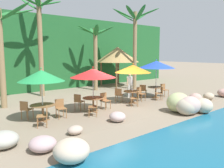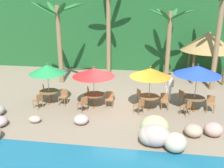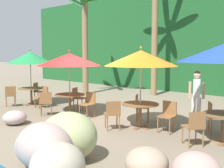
{
  "view_description": "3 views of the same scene",
  "coord_description": "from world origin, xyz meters",
  "px_view_note": "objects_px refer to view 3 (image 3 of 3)",
  "views": [
    {
      "loc": [
        -8.05,
        -9.52,
        3.02
      ],
      "look_at": [
        0.24,
        0.24,
        1.29
      ],
      "focal_mm": 37.03,
      "sensor_mm": 36.0,
      "label": 1
    },
    {
      "loc": [
        1.63,
        -12.81,
        5.76
      ],
      "look_at": [
        -0.35,
        0.58,
        1.18
      ],
      "focal_mm": 40.61,
      "sensor_mm": 36.0,
      "label": 2
    },
    {
      "loc": [
        6.34,
        -6.56,
        2.22
      ],
      "look_at": [
        0.24,
        0.57,
        1.17
      ],
      "focal_mm": 44.07,
      "sensor_mm": 36.0,
      "label": 3
    }
  ],
  "objects_px": {
    "umbrella_green": "(30,58)",
    "chair_green_seaward": "(43,95)",
    "chair_blue_left": "(195,126)",
    "waiter_in_white": "(197,94)",
    "chair_orange_inland": "(140,106)",
    "chair_orange_seaward": "(168,114)",
    "palm_tree_nearest": "(85,23)",
    "palm_tree_second": "(155,8)",
    "chair_green_inland": "(38,91)",
    "dining_table_red": "(70,98)",
    "dining_table_green": "(31,91)",
    "dining_table_orange": "(140,108)",
    "chair_red_inland": "(78,97)",
    "umbrella_red": "(69,59)",
    "chair_blue_inland": "(214,115)",
    "chair_red_seaward": "(89,103)",
    "chair_green_left": "(11,95)",
    "chair_orange_left": "(113,113)",
    "umbrella_orange": "(141,58)",
    "chair_red_left": "(46,102)"
  },
  "relations": [
    {
      "from": "umbrella_orange",
      "to": "palm_tree_second",
      "type": "distance_m",
      "value": 7.05
    },
    {
      "from": "chair_green_inland",
      "to": "dining_table_red",
      "type": "distance_m",
      "value": 3.28
    },
    {
      "from": "umbrella_green",
      "to": "chair_green_seaward",
      "type": "relative_size",
      "value": 2.75
    },
    {
      "from": "umbrella_green",
      "to": "chair_blue_inland",
      "type": "relative_size",
      "value": 2.75
    },
    {
      "from": "chair_green_seaward",
      "to": "chair_blue_left",
      "type": "distance_m",
      "value": 6.79
    },
    {
      "from": "palm_tree_nearest",
      "to": "palm_tree_second",
      "type": "distance_m",
      "value": 3.77
    },
    {
      "from": "chair_orange_left",
      "to": "chair_blue_inland",
      "type": "relative_size",
      "value": 1.0
    },
    {
      "from": "dining_table_orange",
      "to": "chair_orange_inland",
      "type": "relative_size",
      "value": 1.26
    },
    {
      "from": "chair_green_left",
      "to": "chair_orange_seaward",
      "type": "xyz_separation_m",
      "value": [
        6.81,
        0.98,
        0.0
      ]
    },
    {
      "from": "chair_green_seaward",
      "to": "dining_table_red",
      "type": "xyz_separation_m",
      "value": [
        1.81,
        -0.11,
        0.1
      ]
    },
    {
      "from": "chair_red_left",
      "to": "palm_tree_nearest",
      "type": "xyz_separation_m",
      "value": [
        -2.79,
        4.64,
        3.35
      ]
    },
    {
      "from": "chair_orange_left",
      "to": "chair_green_inland",
      "type": "bearing_deg",
      "value": 166.33
    },
    {
      "from": "chair_green_left",
      "to": "chair_red_left",
      "type": "distance_m",
      "value": 2.51
    },
    {
      "from": "chair_orange_inland",
      "to": "chair_orange_seaward",
      "type": "bearing_deg",
      "value": -21.93
    },
    {
      "from": "dining_table_green",
      "to": "chair_red_seaward",
      "type": "relative_size",
      "value": 1.26
    },
    {
      "from": "dining_table_red",
      "to": "waiter_in_white",
      "type": "height_order",
      "value": "waiter_in_white"
    },
    {
      "from": "chair_green_inland",
      "to": "palm_tree_second",
      "type": "height_order",
      "value": "palm_tree_second"
    },
    {
      "from": "umbrella_green",
      "to": "chair_green_seaward",
      "type": "distance_m",
      "value": 1.74
    },
    {
      "from": "chair_blue_left",
      "to": "waiter_in_white",
      "type": "height_order",
      "value": "waiter_in_white"
    },
    {
      "from": "waiter_in_white",
      "to": "dining_table_green",
      "type": "bearing_deg",
      "value": -168.27
    },
    {
      "from": "dining_table_red",
      "to": "palm_tree_second",
      "type": "xyz_separation_m",
      "value": [
        -0.13,
        5.94,
        3.94
      ]
    },
    {
      "from": "chair_blue_left",
      "to": "palm_tree_second",
      "type": "distance_m",
      "value": 9.09
    },
    {
      "from": "chair_red_inland",
      "to": "dining_table_red",
      "type": "bearing_deg",
      "value": -61.31
    },
    {
      "from": "chair_red_left",
      "to": "waiter_in_white",
      "type": "relative_size",
      "value": 0.51
    },
    {
      "from": "chair_blue_left",
      "to": "palm_tree_nearest",
      "type": "relative_size",
      "value": 0.15
    },
    {
      "from": "umbrella_red",
      "to": "dining_table_red",
      "type": "xyz_separation_m",
      "value": [
        0.0,
        0.0,
        -1.39
      ]
    },
    {
      "from": "chair_blue_left",
      "to": "palm_tree_second",
      "type": "height_order",
      "value": "palm_tree_second"
    },
    {
      "from": "dining_table_red",
      "to": "chair_red_seaward",
      "type": "height_order",
      "value": "chair_red_seaward"
    },
    {
      "from": "chair_red_seaward",
      "to": "chair_blue_left",
      "type": "height_order",
      "value": "same"
    },
    {
      "from": "chair_green_inland",
      "to": "chair_blue_inland",
      "type": "xyz_separation_m",
      "value": [
        8.06,
        0.18,
        0.0
      ]
    },
    {
      "from": "dining_table_red",
      "to": "dining_table_green",
      "type": "bearing_deg",
      "value": 177.34
    },
    {
      "from": "chair_red_seaward",
      "to": "chair_blue_left",
      "type": "distance_m",
      "value": 4.15
    },
    {
      "from": "palm_tree_nearest",
      "to": "waiter_in_white",
      "type": "height_order",
      "value": "palm_tree_nearest"
    },
    {
      "from": "chair_red_seaward",
      "to": "chair_orange_left",
      "type": "distance_m",
      "value": 1.85
    },
    {
      "from": "dining_table_red",
      "to": "chair_red_seaward",
      "type": "xyz_separation_m",
      "value": [
        0.85,
        0.12,
        -0.1
      ]
    },
    {
      "from": "waiter_in_white",
      "to": "chair_green_left",
      "type": "bearing_deg",
      "value": -162.66
    },
    {
      "from": "chair_green_seaward",
      "to": "chair_red_left",
      "type": "relative_size",
      "value": 1.0
    },
    {
      "from": "dining_table_red",
      "to": "palm_tree_nearest",
      "type": "xyz_separation_m",
      "value": [
        -3.23,
        3.91,
        3.25
      ]
    },
    {
      "from": "umbrella_green",
      "to": "dining_table_orange",
      "type": "height_order",
      "value": "umbrella_green"
    },
    {
      "from": "dining_table_red",
      "to": "chair_red_inland",
      "type": "distance_m",
      "value": 0.86
    },
    {
      "from": "chair_green_seaward",
      "to": "chair_red_left",
      "type": "xyz_separation_m",
      "value": [
        1.37,
        -0.84,
        0.0
      ]
    },
    {
      "from": "umbrella_orange",
      "to": "chair_red_seaward",
      "type": "bearing_deg",
      "value": -179.45
    },
    {
      "from": "chair_green_seaward",
      "to": "chair_green_inland",
      "type": "bearing_deg",
      "value": 152.87
    },
    {
      "from": "chair_blue_inland",
      "to": "chair_red_seaward",
      "type": "bearing_deg",
      "value": -167.79
    },
    {
      "from": "chair_green_left",
      "to": "chair_red_seaward",
      "type": "xyz_separation_m",
      "value": [
        3.8,
        0.8,
        0.0
      ]
    },
    {
      "from": "dining_table_orange",
      "to": "palm_tree_second",
      "type": "bearing_deg",
      "value": 118.47
    },
    {
      "from": "chair_blue_left",
      "to": "waiter_in_white",
      "type": "xyz_separation_m",
      "value": [
        -0.82,
        1.94,
        0.47
      ]
    },
    {
      "from": "umbrella_green",
      "to": "chair_orange_left",
      "type": "xyz_separation_m",
      "value": [
        5.22,
        -0.71,
        -1.52
      ]
    },
    {
      "from": "chair_green_left",
      "to": "chair_red_inland",
      "type": "height_order",
      "value": "same"
    },
    {
      "from": "umbrella_red",
      "to": "chair_blue_inland",
      "type": "bearing_deg",
      "value": 11.5
    }
  ]
}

